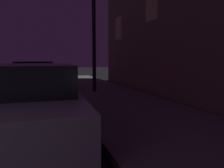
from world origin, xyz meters
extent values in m
cube|color=#B7B7BF|center=(2.85, 4.37, 0.57)|extent=(2.06, 4.23, 0.64)
cube|color=#1E2328|center=(2.85, 4.45, 1.15)|extent=(1.75, 2.30, 0.56)
cylinder|color=black|center=(3.85, 5.62, 0.33)|extent=(0.25, 0.67, 0.66)
cylinder|color=black|center=(3.74, 3.05, 0.33)|extent=(0.25, 0.67, 0.66)
cube|color=silver|center=(2.85, 10.97, 0.57)|extent=(2.03, 4.50, 0.64)
cube|color=#1E2328|center=(2.85, 10.98, 1.15)|extent=(1.72, 2.19, 0.56)
cylinder|color=black|center=(1.86, 12.32, 0.33)|extent=(0.24, 0.67, 0.66)
cylinder|color=black|center=(3.75, 12.38, 0.33)|extent=(0.24, 0.67, 0.66)
cylinder|color=black|center=(1.95, 9.56, 0.33)|extent=(0.24, 0.67, 0.66)
cylinder|color=black|center=(3.84, 9.63, 0.33)|extent=(0.24, 0.67, 0.66)
cylinder|color=black|center=(5.35, 8.89, 2.62)|extent=(0.16, 0.16, 4.93)
cube|color=#F2D17F|center=(7.32, 7.52, 3.62)|extent=(0.06, 0.90, 1.20)
cube|color=#F2D17F|center=(7.32, 11.08, 3.21)|extent=(0.06, 0.90, 1.20)
camera|label=1|loc=(3.02, -0.05, 1.53)|focal=34.33mm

